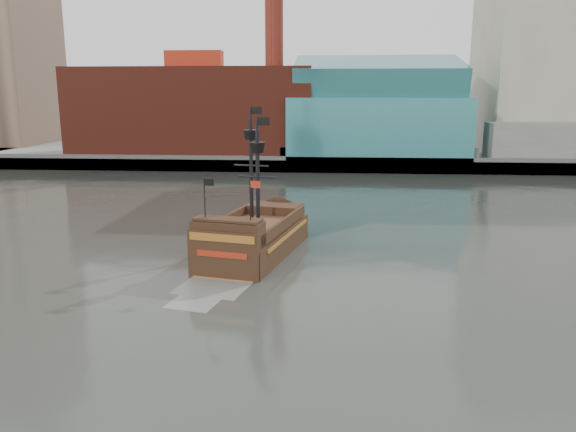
{
  "coord_description": "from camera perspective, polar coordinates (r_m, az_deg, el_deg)",
  "views": [
    {
      "loc": [
        2.4,
        -28.82,
        12.88
      ],
      "look_at": [
        -0.69,
        11.18,
        4.0
      ],
      "focal_mm": 35.0,
      "sensor_mm": 36.0,
      "label": 1
    }
  ],
  "objects": [
    {
      "name": "pirate_ship",
      "position": [
        45.3,
        -3.47,
        -2.56
      ],
      "size": [
        8.45,
        17.5,
        12.59
      ],
      "rotation": [
        0.0,
        0.0,
        -0.21
      ],
      "color": "black",
      "rests_on": "ground"
    },
    {
      "name": "ground",
      "position": [
        31.66,
        -0.31,
        -11.53
      ],
      "size": [
        400.0,
        400.0,
        0.0
      ],
      "primitive_type": "plane",
      "color": "#272A25",
      "rests_on": "ground"
    },
    {
      "name": "promenade_far",
      "position": [
        121.43,
        3.29,
        6.85
      ],
      "size": [
        220.0,
        60.0,
        2.0
      ],
      "primitive_type": "cube",
      "color": "slate",
      "rests_on": "ground"
    },
    {
      "name": "seawall",
      "position": [
        92.08,
        2.9,
        5.24
      ],
      "size": [
        220.0,
        1.0,
        2.6
      ],
      "primitive_type": "cube",
      "color": "#4C4C49",
      "rests_on": "ground"
    },
    {
      "name": "skyline",
      "position": [
        114.02,
        6.11,
        18.29
      ],
      "size": [
        149.0,
        45.0,
        62.0
      ],
      "color": "#795E49",
      "rests_on": "promenade_far"
    }
  ]
}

